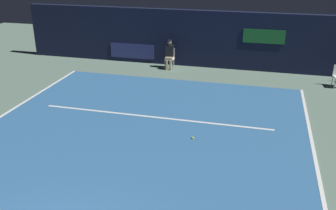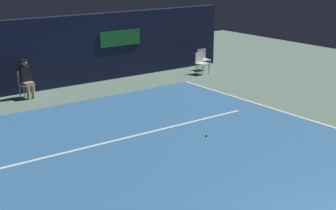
{
  "view_description": "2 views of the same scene",
  "coord_description": "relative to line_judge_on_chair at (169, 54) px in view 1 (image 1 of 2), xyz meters",
  "views": [
    {
      "loc": [
        3.3,
        -3.67,
        5.17
      ],
      "look_at": [
        0.67,
        6.52,
        0.78
      ],
      "focal_mm": 40.31,
      "sensor_mm": 36.0,
      "label": 1
    },
    {
      "loc": [
        -6.85,
        -3.59,
        4.66
      ],
      "look_at": [
        0.31,
        6.08,
        1.09
      ],
      "focal_mm": 53.57,
      "sensor_mm": 36.0,
      "label": 2
    }
  ],
  "objects": [
    {
      "name": "back_wall",
      "position": [
        0.85,
        0.74,
        0.61
      ],
      "size": [
        16.36,
        0.33,
        2.6
      ],
      "color": "#141933",
      "rests_on": "ground"
    },
    {
      "name": "ground_plane",
      "position": [
        0.85,
        -7.58,
        -0.69
      ],
      "size": [
        31.55,
        31.55,
        0.0
      ],
      "primitive_type": "plane",
      "color": "slate"
    },
    {
      "name": "tennis_ball",
      "position": [
        2.4,
        -6.65,
        -0.64
      ],
      "size": [
        0.07,
        0.07,
        0.07
      ],
      "primitive_type": "sphere",
      "color": "#CCE033",
      "rests_on": "court_surface"
    },
    {
      "name": "court_surface",
      "position": [
        0.85,
        -7.58,
        -0.68
      ],
      "size": [
        9.93,
        12.11,
        0.01
      ],
      "primitive_type": "cube",
      "color": "#336699",
      "rests_on": "ground"
    },
    {
      "name": "line_sideline_left",
      "position": [
        5.76,
        -7.58,
        -0.67
      ],
      "size": [
        0.1,
        12.11,
        0.01
      ],
      "primitive_type": "cube",
      "color": "white",
      "rests_on": "court_surface"
    },
    {
      "name": "line_service",
      "position": [
        0.85,
        -5.46,
        -0.67
      ],
      "size": [
        7.75,
        0.1,
        0.01
      ],
      "primitive_type": "cube",
      "color": "white",
      "rests_on": "court_surface"
    },
    {
      "name": "line_judge_on_chair",
      "position": [
        0.0,
        0.0,
        0.0
      ],
      "size": [
        0.47,
        0.56,
        1.32
      ],
      "color": "white",
      "rests_on": "ground"
    }
  ]
}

